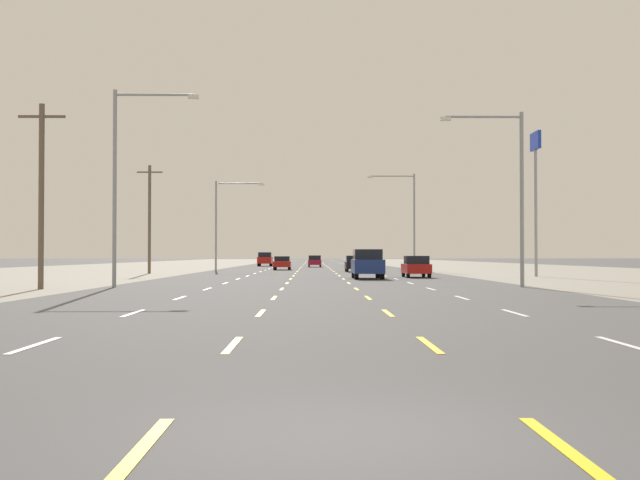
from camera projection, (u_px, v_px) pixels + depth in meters
The scene contains 17 objects.
ground_plane at pixel (316, 272), 72.71m from camera, with size 572.00×572.00×0.00m, color #4C4C4F.
lot_apron_left at pixel (52, 272), 72.45m from camera, with size 28.00×440.00×0.01m, color gray.
lot_apron_right at pixel (577, 272), 72.97m from camera, with size 28.00×440.00×0.01m, color gray.
lane_markings at pixel (314, 266), 111.20m from camera, with size 10.64×227.60×0.01m.
suv_inner_right_nearest at pixel (367, 263), 52.03m from camera, with size 1.98×4.90×1.98m.
hatchback_far_right_near at pixel (416, 266), 55.07m from camera, with size 1.72×3.90×1.54m.
hatchback_inner_right_mid at pixel (354, 264), 73.18m from camera, with size 1.72×3.90×1.54m.
sedan_inner_left_midfar at pixel (282, 263), 82.92m from camera, with size 1.80×4.50×1.46m.
hatchback_center_turn_far at pixel (315, 261), 101.79m from camera, with size 1.72×3.90×1.54m.
suv_far_left_farther at pixel (265, 259), 110.46m from camera, with size 1.98×4.90×1.98m.
pole_sign_right_row_1 at pixel (536, 170), 57.39m from camera, with size 0.24×2.11×10.76m.
streetlight_left_row_0 at pixel (123, 172), 38.34m from camera, with size 4.26×0.26×9.84m.
streetlight_right_row_0 at pixel (513, 184), 38.53m from camera, with size 4.17×0.26×8.76m.
streetlight_left_row_1 at pixel (222, 217), 78.80m from camera, with size 5.02×0.26×9.17m.
streetlight_right_row_1 at pixel (409, 214), 79.00m from camera, with size 4.88×0.26×9.93m.
utility_pole_left_row_0 at pixel (41, 192), 36.22m from camera, with size 2.20×0.26×8.72m.
utility_pole_left_row_1 at pixel (149, 217), 66.74m from camera, with size 2.20×0.26×9.38m.
Camera 1 is at (-0.34, -6.75, 1.61)m, focal length 43.36 mm.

